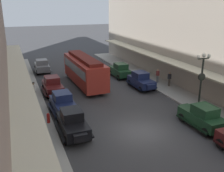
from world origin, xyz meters
TOP-DOWN VIEW (x-y plane):
  - ground_plane at (0.00, 0.00)m, footprint 200.00×200.00m
  - sidewalk_left at (-7.50, 0.00)m, footprint 3.00×60.00m
  - sidewalk_right at (7.50, 0.00)m, footprint 3.00×60.00m
  - parked_car_0 at (-4.78, 11.05)m, footprint 2.20×4.28m
  - parked_car_1 at (4.88, 9.25)m, footprint 2.16×4.27m
  - parked_car_2 at (4.70, -1.09)m, footprint 2.18×4.28m
  - parked_car_3 at (-4.69, 20.67)m, footprint 2.18×4.28m
  - parked_car_4 at (4.51, 14.35)m, footprint 2.18×4.27m
  - parked_car_5 at (-4.89, 1.56)m, footprint 2.14×4.26m
  - parked_car_6 at (-4.77, 5.65)m, footprint 2.26×4.30m
  - streetcar at (-0.78, 12.70)m, footprint 2.71×9.65m
  - lamp_post_with_clock at (6.40, 1.35)m, footprint 1.42×0.44m
  - fire_hydrant at (-6.35, 3.82)m, footprint 0.24×0.24m
  - pedestrian_0 at (7.51, 10.00)m, footprint 0.36×0.24m
  - pedestrian_1 at (-7.34, 12.74)m, footprint 0.36×0.24m
  - pedestrian_2 at (8.02, 8.30)m, footprint 0.36×0.24m
  - pedestrian_3 at (-6.83, 9.90)m, footprint 0.36×0.28m

SIDE VIEW (x-z plane):
  - ground_plane at x=0.00m, z-range 0.00..0.00m
  - sidewalk_left at x=-7.50m, z-range 0.00..0.15m
  - sidewalk_right at x=7.50m, z-range 0.00..0.15m
  - fire_hydrant at x=-6.35m, z-range 0.15..0.97m
  - parked_car_0 at x=-4.78m, z-range 0.02..1.86m
  - parked_car_1 at x=4.88m, z-range 0.02..1.86m
  - parked_car_2 at x=4.70m, z-range 0.02..1.86m
  - parked_car_3 at x=-4.69m, z-range 0.02..1.86m
  - parked_car_4 at x=4.51m, z-range 0.02..1.86m
  - parked_car_5 at x=-4.89m, z-range 0.02..1.86m
  - parked_car_6 at x=-4.77m, z-range 0.02..1.86m
  - pedestrian_0 at x=7.51m, z-range 0.17..1.81m
  - pedestrian_1 at x=-7.34m, z-range 0.17..1.81m
  - pedestrian_2 at x=8.02m, z-range 0.17..1.81m
  - pedestrian_3 at x=-6.83m, z-range 0.18..1.85m
  - streetcar at x=-0.78m, z-range 0.17..3.63m
  - lamp_post_with_clock at x=6.40m, z-range 0.41..5.57m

